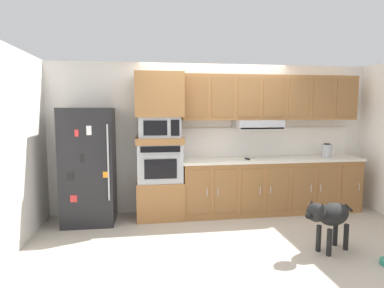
# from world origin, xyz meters

# --- Properties ---
(ground_plane) EXTENTS (9.60, 9.60, 0.00)m
(ground_plane) POSITION_xyz_m (0.00, 0.00, 0.00)
(ground_plane) COLOR #B2A899
(back_kitchen_wall) EXTENTS (6.20, 0.12, 2.50)m
(back_kitchen_wall) POSITION_xyz_m (0.00, 1.11, 1.25)
(back_kitchen_wall) COLOR silver
(back_kitchen_wall) RESTS_ON ground
(side_panel_left) EXTENTS (0.12, 7.10, 2.50)m
(side_panel_left) POSITION_xyz_m (-2.80, 0.00, 1.25)
(side_panel_left) COLOR silver
(side_panel_left) RESTS_ON ground
(refrigerator) EXTENTS (0.76, 0.73, 1.76)m
(refrigerator) POSITION_xyz_m (-2.03, 0.68, 0.88)
(refrigerator) COLOR black
(refrigerator) RESTS_ON ground
(oven_base_cabinet) EXTENTS (0.74, 0.62, 0.60)m
(oven_base_cabinet) POSITION_xyz_m (-0.95, 0.75, 0.30)
(oven_base_cabinet) COLOR #996638
(oven_base_cabinet) RESTS_ON ground
(built_in_oven) EXTENTS (0.70, 0.62, 0.60)m
(built_in_oven) POSITION_xyz_m (-0.95, 0.75, 0.90)
(built_in_oven) COLOR #A8AAAF
(built_in_oven) RESTS_ON oven_base_cabinet
(appliance_mid_shelf) EXTENTS (0.74, 0.62, 0.10)m
(appliance_mid_shelf) POSITION_xyz_m (-0.95, 0.75, 1.25)
(appliance_mid_shelf) COLOR #996638
(appliance_mid_shelf) RESTS_ON built_in_oven
(microwave) EXTENTS (0.64, 0.54, 0.32)m
(microwave) POSITION_xyz_m (-0.95, 0.75, 1.46)
(microwave) COLOR #A8AAAF
(microwave) RESTS_ON appliance_mid_shelf
(appliance_upper_cabinet) EXTENTS (0.74, 0.62, 0.68)m
(appliance_upper_cabinet) POSITION_xyz_m (-0.95, 0.75, 1.96)
(appliance_upper_cabinet) COLOR #996638
(appliance_upper_cabinet) RESTS_ON microwave
(lower_cabinet_run) EXTENTS (3.01, 0.63, 0.88)m
(lower_cabinet_run) POSITION_xyz_m (0.92, 0.75, 0.44)
(lower_cabinet_run) COLOR #996638
(lower_cabinet_run) RESTS_ON ground
(countertop_slab) EXTENTS (3.05, 0.64, 0.04)m
(countertop_slab) POSITION_xyz_m (0.92, 0.75, 0.90)
(countertop_slab) COLOR silver
(countertop_slab) RESTS_ON lower_cabinet_run
(backsplash_panel) EXTENTS (3.05, 0.02, 0.50)m
(backsplash_panel) POSITION_xyz_m (0.92, 1.04, 1.17)
(backsplash_panel) COLOR white
(backsplash_panel) RESTS_ON countertop_slab
(upper_cabinet_with_hood) EXTENTS (3.01, 0.48, 0.88)m
(upper_cabinet_with_hood) POSITION_xyz_m (0.91, 0.87, 1.90)
(upper_cabinet_with_hood) COLOR #996638
(upper_cabinet_with_hood) RESTS_ON backsplash_panel
(screwdriver) EXTENTS (0.16, 0.15, 0.03)m
(screwdriver) POSITION_xyz_m (0.48, 0.66, 0.93)
(screwdriver) COLOR black
(screwdriver) RESTS_ON countertop_slab
(electric_kettle) EXTENTS (0.17, 0.17, 0.24)m
(electric_kettle) POSITION_xyz_m (1.89, 0.70, 1.03)
(electric_kettle) COLOR #A8AAAF
(electric_kettle) RESTS_ON countertop_slab
(dog) EXTENTS (0.83, 0.45, 0.67)m
(dog) POSITION_xyz_m (1.02, -0.86, 0.45)
(dog) COLOR black
(dog) RESTS_ON ground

